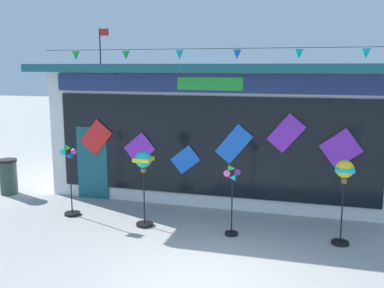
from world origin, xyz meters
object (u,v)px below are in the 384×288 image
at_px(kite_shop_building, 230,124).
at_px(wind_spinner_center_right, 344,178).
at_px(wind_spinner_left, 144,168).
at_px(trash_bin, 8,176).
at_px(wind_spinner_center_left, 232,191).
at_px(wind_spinner_far_left, 70,178).

xyz_separation_m(kite_shop_building, wind_spinner_center_right, (3.16, -4.15, -0.45)).
xyz_separation_m(wind_spinner_left, trash_bin, (-4.71, 1.33, -0.85)).
bearing_deg(wind_spinner_center_left, trash_bin, 168.43).
xyz_separation_m(wind_spinner_far_left, wind_spinner_left, (2.00, -0.18, 0.41)).
distance_m(wind_spinner_center_left, wind_spinner_center_right, 2.30).
height_order(kite_shop_building, wind_spinner_far_left, kite_shop_building).
xyz_separation_m(wind_spinner_left, wind_spinner_center_right, (4.29, 0.10, 0.05)).
distance_m(wind_spinner_far_left, trash_bin, 2.98).
height_order(wind_spinner_left, wind_spinner_center_right, wind_spinner_center_right).
height_order(wind_spinner_center_right, trash_bin, wind_spinner_center_right).
xyz_separation_m(wind_spinner_center_right, trash_bin, (-9.01, 1.23, -0.89)).
bearing_deg(wind_spinner_center_left, kite_shop_building, 101.82).
relative_size(kite_shop_building, wind_spinner_center_left, 6.11).
bearing_deg(kite_shop_building, wind_spinner_center_right, -52.75).
xyz_separation_m(wind_spinner_far_left, wind_spinner_center_left, (4.04, -0.23, 0.04)).
distance_m(wind_spinner_center_left, trash_bin, 6.91).
bearing_deg(wind_spinner_center_right, wind_spinner_center_left, -176.25).
bearing_deg(kite_shop_building, trash_bin, -153.50).
relative_size(wind_spinner_far_left, wind_spinner_center_left, 1.13).
distance_m(wind_spinner_far_left, wind_spinner_center_left, 4.05).
bearing_deg(trash_bin, wind_spinner_center_right, -7.80).
relative_size(wind_spinner_left, wind_spinner_center_right, 0.99).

